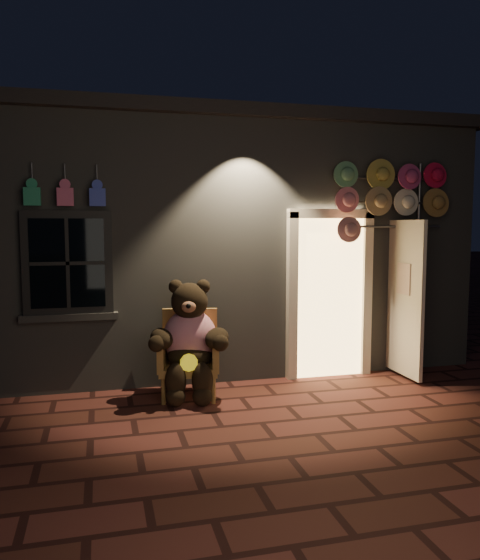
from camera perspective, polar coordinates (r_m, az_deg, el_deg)
name	(u,v)px	position (r m, az deg, el deg)	size (l,w,h in m)	color
ground	(262,423)	(5.68, 2.30, -14.70)	(60.00, 60.00, 0.00)	#582721
shop_building	(194,240)	(9.22, -4.80, 4.20)	(7.30, 5.95, 3.51)	slate
wicker_armchair	(189,353)	(6.45, -5.30, -7.63)	(0.78, 0.73, 0.99)	olive
teddy_bear	(190,340)	(6.28, -5.28, -6.24)	(0.97, 0.84, 1.36)	#BB133E
hat_rack	(389,196)	(7.33, 15.31, 8.46)	(1.59, 0.22, 2.81)	#59595E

